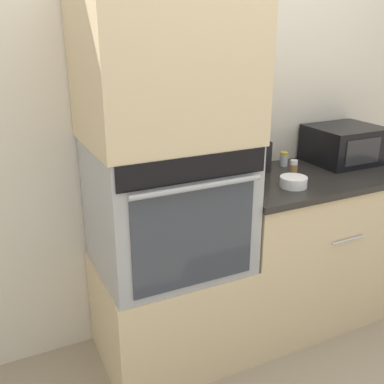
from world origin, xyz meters
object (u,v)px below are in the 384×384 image
at_px(microwave, 344,144).
at_px(condiment_jar_mid, 284,159).
at_px(condiment_jar_near, 293,170).
at_px(bowl, 293,182).
at_px(knife_block, 255,155).
at_px(wall_oven, 168,205).

relative_size(microwave, condiment_jar_mid, 4.93).
bearing_deg(condiment_jar_near, bowl, -126.59).
relative_size(knife_block, condiment_jar_mid, 2.62).
height_order(knife_block, bowl, knife_block).
bearing_deg(bowl, wall_oven, 168.97).
height_order(bowl, condiment_jar_mid, condiment_jar_mid).
bearing_deg(wall_oven, knife_block, 18.19).
height_order(microwave, bowl, microwave).
bearing_deg(condiment_jar_near, knife_block, 112.16).
xyz_separation_m(bowl, condiment_jar_near, (0.08, 0.10, 0.02)).
xyz_separation_m(bowl, condiment_jar_mid, (0.18, 0.33, 0.01)).
xyz_separation_m(microwave, condiment_jar_mid, (-0.38, 0.09, -0.07)).
height_order(wall_oven, knife_block, wall_oven).
distance_m(knife_block, condiment_jar_mid, 0.21).
height_order(microwave, knife_block, microwave).
height_order(knife_block, condiment_jar_near, knife_block).
distance_m(wall_oven, microwave, 1.23).
height_order(condiment_jar_near, condiment_jar_mid, condiment_jar_near).
relative_size(knife_block, bowl, 1.54).
bearing_deg(microwave, bowl, -156.75).
relative_size(condiment_jar_near, condiment_jar_mid, 1.28).
bearing_deg(bowl, condiment_jar_near, 53.41).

